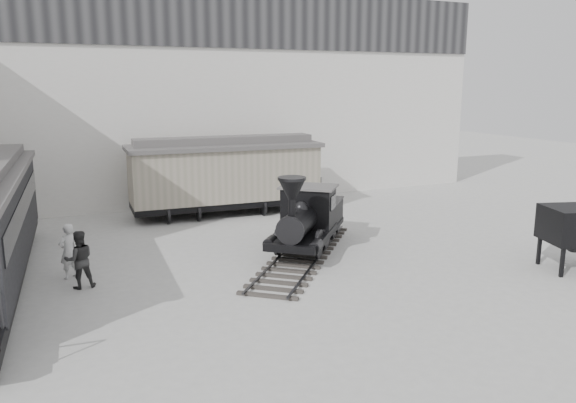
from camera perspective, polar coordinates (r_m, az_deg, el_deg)
name	(u,v)px	position (r m, az deg, el deg)	size (l,w,h in m)	color
ground	(319,292)	(17.32, 3.21, -9.20)	(90.00, 90.00, 0.00)	#9E9E9B
north_wall	(190,97)	(30.27, -9.93, 10.44)	(34.00, 2.51, 11.00)	silver
locomotive	(306,222)	(21.02, 1.88, -2.11)	(7.07, 7.98, 3.10)	black
boxcar	(225,174)	(27.20, -6.38, 2.82)	(9.34, 3.32, 3.77)	black
visitor_a	(69,251)	(19.56, -21.39, -4.71)	(0.67, 0.44, 1.83)	silver
visitor_b	(79,260)	(18.54, -20.44, -5.54)	(0.89, 0.69, 1.82)	#2D2D2E
coal_hopper	(576,229)	(21.26, 27.18, -2.51)	(2.39, 2.15, 2.18)	black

